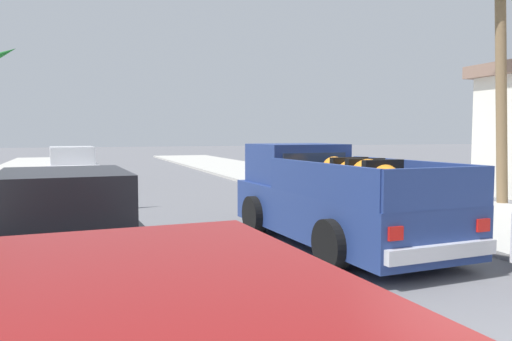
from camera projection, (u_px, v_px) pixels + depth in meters
The scene contains 6 objects.
sidewalk_right at pixel (358, 193), 16.43m from camera, with size 4.68×60.00×0.12m, color #B2AFA8.
curb_left at pixel (30, 209), 13.09m from camera, with size 0.16×60.00×0.10m, color silver.
curb_right at pixel (333, 195), 16.12m from camera, with size 0.16×60.00×0.10m, color silver.
pickup_truck at pixel (332, 199), 9.15m from camera, with size 2.41×5.30×1.80m.
car_left_near at pixel (65, 234), 6.45m from camera, with size 2.17×4.32×1.54m.
car_right_near at pixel (72, 169), 18.76m from camera, with size 2.20×4.33×1.54m.
Camera 1 is at (-3.28, -2.23, 2.00)m, focal length 35.05 mm.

